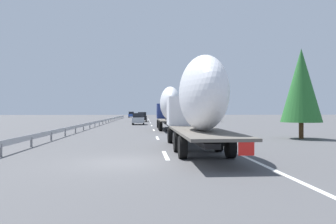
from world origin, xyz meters
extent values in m
plane|color=#4C4C4F|center=(40.00, 0.00, 0.00)|extent=(260.00, 260.00, 0.00)
cube|color=white|center=(2.00, -1.80, 0.00)|extent=(3.20, 0.20, 0.01)
cube|color=white|center=(12.03, -1.80, 0.00)|extent=(3.20, 0.20, 0.01)
cube|color=white|center=(22.72, -1.80, 0.00)|extent=(3.20, 0.20, 0.01)
cube|color=white|center=(33.99, -1.80, 0.00)|extent=(3.20, 0.20, 0.01)
cube|color=white|center=(45.33, -1.80, 0.00)|extent=(3.20, 0.20, 0.01)
cube|color=white|center=(54.99, -1.80, 0.00)|extent=(3.20, 0.20, 0.01)
cube|color=white|center=(66.80, -1.80, 0.00)|extent=(3.20, 0.20, 0.01)
cube|color=white|center=(73.57, -1.80, 0.00)|extent=(3.20, 0.20, 0.01)
cube|color=white|center=(45.00, -5.50, 0.00)|extent=(110.00, 0.20, 0.01)
cube|color=navy|center=(27.82, -3.60, 2.15)|extent=(2.40, 2.50, 1.90)
cube|color=black|center=(28.92, -3.60, 2.65)|extent=(0.08, 2.12, 0.80)
cube|color=#262628|center=(24.92, -3.60, 0.67)|extent=(10.66, 0.70, 0.24)
cube|color=#59544C|center=(22.02, -3.60, 1.14)|extent=(9.19, 2.50, 0.12)
ellipsoid|color=white|center=(22.16, -3.60, 3.04)|extent=(6.90, 2.20, 3.68)
cube|color=red|center=(17.46, -4.29, 0.90)|extent=(0.04, 0.56, 0.56)
cylinder|color=black|center=(27.82, -2.50, 0.52)|extent=(1.04, 0.30, 1.04)
cylinder|color=black|center=(27.82, -4.70, 0.52)|extent=(1.04, 0.30, 1.04)
cylinder|color=black|center=(23.22, -2.50, 0.52)|extent=(1.04, 0.35, 1.04)
cylinder|color=black|center=(23.22, -4.70, 0.52)|extent=(1.04, 0.35, 1.04)
cylinder|color=black|center=(20.82, -2.50, 0.52)|extent=(1.04, 0.35, 1.04)
cylinder|color=black|center=(20.82, -4.70, 0.52)|extent=(1.04, 0.35, 1.04)
cube|color=silver|center=(8.08, -3.60, 2.15)|extent=(2.40, 2.50, 1.90)
cube|color=black|center=(9.18, -3.60, 2.65)|extent=(0.08, 2.12, 0.80)
cube|color=#262628|center=(5.08, -3.60, 0.67)|extent=(11.05, 0.70, 0.24)
cube|color=#59544C|center=(2.07, -3.60, 1.14)|extent=(9.61, 2.50, 0.12)
ellipsoid|color=white|center=(2.00, -3.60, 3.02)|extent=(6.23, 2.20, 3.64)
cube|color=red|center=(-2.70, -4.29, 0.90)|extent=(0.04, 0.56, 0.56)
cylinder|color=black|center=(8.08, -2.50, 0.52)|extent=(1.04, 0.30, 1.04)
cylinder|color=black|center=(8.08, -4.70, 0.52)|extent=(1.04, 0.30, 1.04)
cylinder|color=black|center=(3.27, -2.50, 0.52)|extent=(1.04, 0.35, 1.04)
cylinder|color=black|center=(3.27, -4.70, 0.52)|extent=(1.04, 0.35, 1.04)
cylinder|color=black|center=(0.87, -2.50, 0.52)|extent=(1.04, 0.35, 1.04)
cylinder|color=black|center=(0.87, -4.70, 0.52)|extent=(1.04, 0.35, 1.04)
cube|color=#ADB2B7|center=(37.68, 0.26, 0.74)|extent=(4.31, 1.87, 0.84)
cube|color=black|center=(37.35, 0.26, 1.50)|extent=(2.37, 1.65, 0.68)
cylinder|color=black|center=(39.01, 1.09, 0.32)|extent=(0.64, 0.22, 0.64)
cylinder|color=black|center=(39.01, -0.58, 0.32)|extent=(0.64, 0.22, 0.64)
cylinder|color=black|center=(36.34, 1.09, 0.32)|extent=(0.64, 0.22, 0.64)
cylinder|color=black|center=(36.34, -0.58, 0.32)|extent=(0.64, 0.22, 0.64)
cube|color=black|center=(51.09, -0.26, 0.74)|extent=(4.15, 1.83, 0.84)
cube|color=black|center=(50.77, -0.26, 1.55)|extent=(2.28, 1.61, 0.79)
cylinder|color=black|center=(52.37, 0.56, 0.32)|extent=(0.64, 0.22, 0.64)
cylinder|color=black|center=(52.37, -1.08, 0.32)|extent=(0.64, 0.22, 0.64)
cylinder|color=black|center=(49.80, 0.56, 0.32)|extent=(0.64, 0.22, 0.64)
cylinder|color=black|center=(49.80, -1.08, 0.32)|extent=(0.64, 0.22, 0.64)
cube|color=#28479E|center=(93.45, 3.67, 0.74)|extent=(4.25, 1.88, 0.84)
cube|color=black|center=(93.13, 3.67, 1.56)|extent=(2.34, 1.66, 0.80)
cylinder|color=black|center=(94.77, 4.51, 0.32)|extent=(0.64, 0.22, 0.64)
cylinder|color=black|center=(94.77, 2.83, 0.32)|extent=(0.64, 0.22, 0.64)
cylinder|color=black|center=(92.14, 4.51, 0.32)|extent=(0.64, 0.22, 0.64)
cylinder|color=black|center=(92.14, 2.83, 0.32)|extent=(0.64, 0.22, 0.64)
cylinder|color=gray|center=(37.38, -6.70, 1.21)|extent=(0.10, 0.10, 2.42)
cube|color=#2D569E|center=(37.38, -6.70, 2.77)|extent=(0.06, 0.90, 0.70)
cylinder|color=#472D19|center=(10.58, -12.95, 0.65)|extent=(0.35, 0.35, 1.29)
cone|color=#286B2D|center=(10.58, -12.95, 4.17)|extent=(3.12, 3.12, 5.75)
cylinder|color=#472D19|center=(60.62, -12.77, 0.70)|extent=(0.24, 0.24, 1.40)
cone|color=#194C1E|center=(60.62, -12.77, 4.04)|extent=(3.08, 3.08, 5.28)
cylinder|color=#472D19|center=(51.36, -13.48, 0.98)|extent=(0.26, 0.26, 1.96)
cone|color=#286B2D|center=(51.36, -13.48, 4.60)|extent=(3.68, 3.68, 5.26)
cylinder|color=#472D19|center=(64.52, -11.03, 0.91)|extent=(0.34, 0.34, 1.81)
cone|color=#194C1E|center=(64.52, -11.03, 3.76)|extent=(3.04, 3.04, 3.89)
cylinder|color=#472D19|center=(71.67, -10.11, 0.64)|extent=(0.31, 0.31, 1.28)
cone|color=#1E5B23|center=(71.67, -10.11, 4.27)|extent=(2.50, 2.50, 5.96)
cube|color=#9EA0A5|center=(43.00, 6.00, 0.60)|extent=(94.00, 0.06, 0.32)
cube|color=slate|center=(2.13, 6.00, 0.30)|extent=(0.10, 0.10, 0.60)
cube|color=slate|center=(6.22, 6.00, 0.30)|extent=(0.10, 0.10, 0.60)
cube|color=slate|center=(10.30, 6.00, 0.30)|extent=(0.10, 0.10, 0.60)
cube|color=slate|center=(14.39, 6.00, 0.30)|extent=(0.10, 0.10, 0.60)
cube|color=slate|center=(18.48, 6.00, 0.30)|extent=(0.10, 0.10, 0.60)
cube|color=slate|center=(22.57, 6.00, 0.30)|extent=(0.10, 0.10, 0.60)
cube|color=slate|center=(26.65, 6.00, 0.30)|extent=(0.10, 0.10, 0.60)
cube|color=slate|center=(30.74, 6.00, 0.30)|extent=(0.10, 0.10, 0.60)
cube|color=slate|center=(34.83, 6.00, 0.30)|extent=(0.10, 0.10, 0.60)
cube|color=slate|center=(38.91, 6.00, 0.30)|extent=(0.10, 0.10, 0.60)
cube|color=slate|center=(43.00, 6.00, 0.30)|extent=(0.10, 0.10, 0.60)
cube|color=slate|center=(47.09, 6.00, 0.30)|extent=(0.10, 0.10, 0.60)
cube|color=slate|center=(51.17, 6.00, 0.30)|extent=(0.10, 0.10, 0.60)
cube|color=slate|center=(55.26, 6.00, 0.30)|extent=(0.10, 0.10, 0.60)
cube|color=slate|center=(59.35, 6.00, 0.30)|extent=(0.10, 0.10, 0.60)
cube|color=slate|center=(63.43, 6.00, 0.30)|extent=(0.10, 0.10, 0.60)
cube|color=slate|center=(67.52, 6.00, 0.30)|extent=(0.10, 0.10, 0.60)
cube|color=slate|center=(71.61, 6.00, 0.30)|extent=(0.10, 0.10, 0.60)
cube|color=slate|center=(75.70, 6.00, 0.30)|extent=(0.10, 0.10, 0.60)
cube|color=slate|center=(79.78, 6.00, 0.30)|extent=(0.10, 0.10, 0.60)
cube|color=slate|center=(83.87, 6.00, 0.30)|extent=(0.10, 0.10, 0.60)
cube|color=slate|center=(87.96, 6.00, 0.30)|extent=(0.10, 0.10, 0.60)
camera|label=1|loc=(-13.50, -0.80, 2.15)|focal=34.23mm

